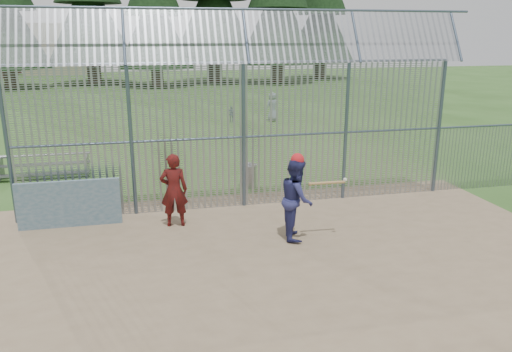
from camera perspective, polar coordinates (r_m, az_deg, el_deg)
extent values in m
plane|color=#2D511E|center=(11.10, 2.36, -9.25)|extent=(120.00, 120.00, 0.00)
cube|color=#756047|center=(10.66, 3.08, -10.30)|extent=(14.00, 10.00, 0.02)
cube|color=#38566B|center=(13.36, -20.55, -2.99)|extent=(2.50, 0.12, 1.20)
imported|color=navy|center=(11.77, 4.66, -2.61)|extent=(0.91, 1.07, 1.93)
imported|color=maroon|center=(12.65, -9.37, -1.60)|extent=(0.71, 0.50, 1.87)
imported|color=gray|center=(28.24, 1.89, 7.92)|extent=(0.89, 0.70, 1.62)
imported|color=slate|center=(27.82, -2.80, 7.06)|extent=(0.58, 0.35, 0.92)
sphere|color=red|center=(11.51, 4.76, 1.86)|extent=(0.31, 0.31, 0.31)
cylinder|color=#AA7F4C|center=(11.75, 8.18, -0.77)|extent=(0.85, 0.10, 0.07)
sphere|color=#AA7F4C|center=(11.60, 6.20, -0.91)|extent=(0.09, 0.09, 0.09)
sphere|color=white|center=(11.67, 10.15, -0.41)|extent=(0.09, 0.09, 0.09)
cylinder|color=gray|center=(15.87, -0.88, -0.07)|extent=(0.52, 0.52, 0.70)
cylinder|color=#9EA0A5|center=(15.77, -0.88, 1.22)|extent=(0.56, 0.56, 0.05)
sphere|color=#9EA0A5|center=(15.76, -0.88, 1.39)|extent=(0.10, 0.10, 0.10)
cube|color=slate|center=(18.17, -23.17, 0.20)|extent=(3.00, 0.25, 0.05)
cube|color=slate|center=(18.45, -23.08, 1.23)|extent=(3.00, 0.25, 0.05)
cube|color=slate|center=(18.73, -22.99, 2.23)|extent=(3.00, 0.25, 0.05)
cube|color=slate|center=(18.77, -27.25, 0.65)|extent=(0.06, 0.90, 0.70)
cube|color=slate|center=(18.27, -18.73, 1.21)|extent=(0.06, 0.90, 0.70)
cylinder|color=#47566B|center=(13.85, -26.55, 2.91)|extent=(0.10, 0.10, 4.00)
cylinder|color=#47566B|center=(13.46, -14.05, 3.78)|extent=(0.10, 0.10, 4.00)
cylinder|color=#47566B|center=(13.72, -1.42, 4.48)|extent=(0.10, 0.10, 4.00)
cylinder|color=#47566B|center=(14.61, 10.23, 4.94)|extent=(0.10, 0.10, 4.00)
cylinder|color=#47566B|center=(16.02, 20.19, 5.17)|extent=(0.10, 0.10, 4.00)
cylinder|color=#47566B|center=(13.47, -1.48, 12.85)|extent=(12.00, 0.07, 0.07)
cylinder|color=#47566B|center=(13.72, -1.42, 4.48)|extent=(12.00, 0.06, 0.06)
cube|color=gray|center=(13.72, -1.42, 4.48)|extent=(12.00, 0.02, 4.00)
cube|color=gray|center=(13.09, -1.15, 15.61)|extent=(12.00, 0.77, 1.31)
cylinder|color=#47566B|center=(16.22, 19.85, 1.70)|extent=(0.08, 0.08, 2.00)
cylinder|color=#332319|center=(51.05, -26.28, 10.70)|extent=(1.19, 1.19, 3.06)
cylinder|color=#332319|center=(52.94, -18.06, 11.86)|extent=(1.33, 1.33, 3.42)
cylinder|color=#332319|center=(48.82, -11.24, 11.74)|extent=(1.12, 1.12, 2.88)
cylinder|color=#332319|center=(52.33, -4.66, 12.63)|extent=(1.40, 1.40, 3.60)
cylinder|color=#332319|center=(51.63, 2.44, 12.43)|extent=(1.26, 1.26, 3.24)
cylinder|color=#332319|center=(57.27, 7.29, 12.56)|extent=(1.19, 1.19, 3.06)
cube|color=#B2A58C|center=(68.34, -21.46, 13.38)|extent=(8.00, 7.00, 6.00)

